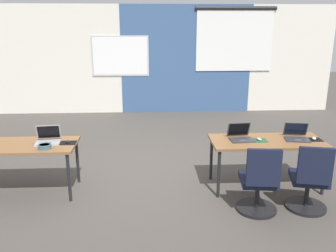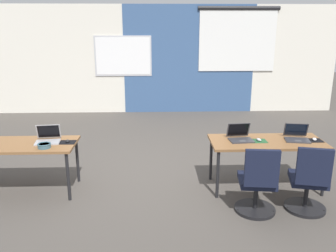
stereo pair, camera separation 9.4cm
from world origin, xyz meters
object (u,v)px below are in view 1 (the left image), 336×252
Objects in this scene: mouse_near_right_end at (314,138)px; mouse_near_right_inner at (259,139)px; laptop_near_right_inner at (241,136)px; chair_near_right_inner at (259,185)px; laptop_near_left_inner at (48,139)px; desk_near_left at (18,148)px; laptop_near_right_end at (297,136)px; desk_near_right at (267,144)px; chair_near_right_end at (309,184)px; mouse_near_left_inner at (68,142)px; snack_bowl at (45,146)px.

mouse_near_right_end is 1.03× the size of mouse_near_right_inner.
chair_near_right_inner is (0.05, -0.80, -0.39)m from laptop_near_right_inner.
laptop_near_left_inner is 2.97m from mouse_near_right_inner.
laptop_near_left_inner is at bearing -9.76° from chair_near_right_inner.
desk_near_left is 4.21× the size of laptop_near_right_end.
chair_near_right_inner is at bearing -113.27° from desk_near_right.
desk_near_right is 0.85m from chair_near_right_end.
desk_near_right is at bearing -0.49° from mouse_near_left_inner.
laptop_near_left_inner reaches higher than desk_near_right.
desk_near_right is 14.52× the size of mouse_near_left_inner.
desk_near_right is 0.39m from laptop_near_right_inner.
laptop_near_right_end is (3.53, -0.03, -0.00)m from laptop_near_left_inner.
laptop_near_right_inner is (3.13, 0.05, 0.11)m from desk_near_left.
laptop_near_right_end is 0.86m from chair_near_right_end.
laptop_near_right_end is 0.41× the size of chair_near_right_end.
laptop_near_right_end reaches higher than mouse_near_right_inner.
snack_bowl is at bearing -24.16° from desk_near_left.
mouse_near_right_end is at bearing -137.36° from chair_near_right_inner.
mouse_near_right_end is 0.32× the size of laptop_near_right_inner.
snack_bowl reaches higher than mouse_near_right_end.
desk_near_right is at bearing 0.00° from desk_near_left.
laptop_near_left_inner is 0.28m from mouse_near_left_inner.
desk_near_left is at bearing 2.63° from chair_near_right_end.
desk_near_left is at bearing 179.80° from mouse_near_right_inner.
mouse_near_right_inner is at bearing 179.61° from mouse_near_right_end.
laptop_near_left_inner is 3.30× the size of mouse_near_right_inner.
laptop_near_right_end is at bearing 3.67° from snack_bowl.
laptop_near_right_end reaches higher than mouse_near_left_inner.
chair_near_right_end is (3.83, -0.73, -0.28)m from desk_near_left.
laptop_near_right_end is 3.46× the size of mouse_near_right_inner.
mouse_near_left_inner is at bearing 179.51° from desk_near_right.
mouse_near_right_inner is (3.38, -0.01, 0.08)m from desk_near_left.
desk_near_left is 4.46× the size of laptop_near_right_inner.
desk_near_left is 3.50m from desk_near_right.
chair_near_right_inner reaches higher than mouse_near_right_end.
chair_near_right_end is (-0.11, -0.76, -0.39)m from laptop_near_right_end.
laptop_near_right_end is 0.56m from mouse_near_right_inner.
snack_bowl is (-2.75, 0.55, 0.38)m from chair_near_right_inner.
desk_near_right is at bearing -13.51° from laptop_near_right_inner.
mouse_near_left_inner is at bearing -10.61° from chair_near_right_inner.
mouse_near_left_inner is 0.29× the size of laptop_near_right_end.
desk_near_left and desk_near_right have the same top height.
mouse_near_right_end reaches higher than desk_near_right.
laptop_near_right_end is 3.51m from snack_bowl.
laptop_near_left_inner is 2.92m from chair_near_right_inner.
desk_near_left is 1.00× the size of desk_near_right.
chair_near_right_end is 1.00× the size of chair_near_right_inner.
laptop_near_right_end is at bearing 4.18° from desk_near_right.
desk_near_left is 3.94m from laptop_near_right_end.
desk_near_right is 0.15m from mouse_near_right_inner.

